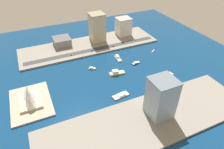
{
  "coord_description": "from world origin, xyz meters",
  "views": [
    {
      "loc": [
        -211.73,
        96.15,
        166.86
      ],
      "look_at": [
        -3.99,
        1.68,
        2.47
      ],
      "focal_mm": 32.03,
      "sensor_mm": 36.0,
      "label": 1
    }
  ],
  "objects_px": {
    "pickup_red": "(113,46)",
    "suv_black": "(123,42)",
    "barge_flat_brown": "(121,95)",
    "water_taxi_orange": "(92,68)",
    "taxi_yellow_cab": "(71,55)",
    "warehouse_low_gray": "(62,41)",
    "hatchback_blue": "(92,51)",
    "office_block_beige": "(97,27)",
    "ferry_yellow_fast": "(117,73)",
    "opera_landmark": "(29,96)",
    "hotel_broad_white": "(123,26)",
    "traffic_light_waterfront": "(83,52)",
    "ferry_green_doubledeck": "(171,77)",
    "van_white": "(135,40)",
    "ferry_white_commuter": "(118,58)",
    "sailboat_small_white": "(153,51)",
    "tower_tall_glass": "(161,98)",
    "patrol_launch_navy": "(136,63)"
  },
  "relations": [
    {
      "from": "pickup_red",
      "to": "suv_black",
      "type": "height_order",
      "value": "pickup_red"
    },
    {
      "from": "barge_flat_brown",
      "to": "pickup_red",
      "type": "bearing_deg",
      "value": -20.18
    },
    {
      "from": "water_taxi_orange",
      "to": "taxi_yellow_cab",
      "type": "bearing_deg",
      "value": 21.42
    },
    {
      "from": "warehouse_low_gray",
      "to": "hatchback_blue",
      "type": "relative_size",
      "value": 6.41
    },
    {
      "from": "office_block_beige",
      "to": "taxi_yellow_cab",
      "type": "height_order",
      "value": "office_block_beige"
    },
    {
      "from": "ferry_yellow_fast",
      "to": "hatchback_blue",
      "type": "height_order",
      "value": "ferry_yellow_fast"
    },
    {
      "from": "opera_landmark",
      "to": "warehouse_low_gray",
      "type": "bearing_deg",
      "value": -28.04
    },
    {
      "from": "hotel_broad_white",
      "to": "traffic_light_waterfront",
      "type": "xyz_separation_m",
      "value": [
        -41.49,
        95.58,
        -11.9
      ]
    },
    {
      "from": "ferry_green_doubledeck",
      "to": "traffic_light_waterfront",
      "type": "distance_m",
      "value": 144.49
    },
    {
      "from": "hatchback_blue",
      "to": "van_white",
      "type": "distance_m",
      "value": 85.35
    },
    {
      "from": "ferry_white_commuter",
      "to": "van_white",
      "type": "xyz_separation_m",
      "value": [
        42.76,
        -55.53,
        1.48
      ]
    },
    {
      "from": "barge_flat_brown",
      "to": "office_block_beige",
      "type": "distance_m",
      "value": 158.99
    },
    {
      "from": "sailboat_small_white",
      "to": "van_white",
      "type": "distance_m",
      "value": 46.42
    },
    {
      "from": "hotel_broad_white",
      "to": "hatchback_blue",
      "type": "bearing_deg",
      "value": 116.47
    },
    {
      "from": "hotel_broad_white",
      "to": "sailboat_small_white",
      "type": "bearing_deg",
      "value": -167.47
    },
    {
      "from": "traffic_light_waterfront",
      "to": "hatchback_blue",
      "type": "bearing_deg",
      "value": -81.4
    },
    {
      "from": "office_block_beige",
      "to": "taxi_yellow_cab",
      "type": "bearing_deg",
      "value": 120.73
    },
    {
      "from": "water_taxi_orange",
      "to": "office_block_beige",
      "type": "distance_m",
      "value": 96.35
    },
    {
      "from": "ferry_green_doubledeck",
      "to": "water_taxi_orange",
      "type": "bearing_deg",
      "value": 53.73
    },
    {
      "from": "sailboat_small_white",
      "to": "tower_tall_glass",
      "type": "distance_m",
      "value": 148.06
    },
    {
      "from": "office_block_beige",
      "to": "ferry_green_doubledeck",
      "type": "bearing_deg",
      "value": -161.43
    },
    {
      "from": "ferry_green_doubledeck",
      "to": "hotel_broad_white",
      "type": "xyz_separation_m",
      "value": [
        153.07,
        -3.88,
        16.41
      ]
    },
    {
      "from": "water_taxi_orange",
      "to": "hatchback_blue",
      "type": "height_order",
      "value": "hatchback_blue"
    },
    {
      "from": "barge_flat_brown",
      "to": "pickup_red",
      "type": "xyz_separation_m",
      "value": [
        118.05,
        -43.38,
        2.46
      ]
    },
    {
      "from": "suv_black",
      "to": "tower_tall_glass",
      "type": "bearing_deg",
      "value": 165.89
    },
    {
      "from": "office_block_beige",
      "to": "taxi_yellow_cab",
      "type": "xyz_separation_m",
      "value": [
        -35.49,
        59.68,
        -23.89
      ]
    },
    {
      "from": "hotel_broad_white",
      "to": "tower_tall_glass",
      "type": "bearing_deg",
      "value": 163.53
    },
    {
      "from": "patrol_launch_navy",
      "to": "office_block_beige",
      "type": "xyz_separation_m",
      "value": [
        97.1,
        25.64,
        26.22
      ]
    },
    {
      "from": "barge_flat_brown",
      "to": "traffic_light_waterfront",
      "type": "distance_m",
      "value": 116.21
    },
    {
      "from": "office_block_beige",
      "to": "barge_flat_brown",
      "type": "bearing_deg",
      "value": 169.42
    },
    {
      "from": "ferry_white_commuter",
      "to": "opera_landmark",
      "type": "bearing_deg",
      "value": 108.85
    },
    {
      "from": "ferry_yellow_fast",
      "to": "van_white",
      "type": "bearing_deg",
      "value": -43.53
    },
    {
      "from": "ferry_yellow_fast",
      "to": "opera_landmark",
      "type": "bearing_deg",
      "value": 95.19
    },
    {
      "from": "water_taxi_orange",
      "to": "hatchback_blue",
      "type": "xyz_separation_m",
      "value": [
        47.15,
        -17.37,
        2.2
      ]
    },
    {
      "from": "warehouse_low_gray",
      "to": "hatchback_blue",
      "type": "bearing_deg",
      "value": -137.28
    },
    {
      "from": "sailboat_small_white",
      "to": "van_white",
      "type": "relative_size",
      "value": 2.25
    },
    {
      "from": "tower_tall_glass",
      "to": "opera_landmark",
      "type": "bearing_deg",
      "value": 57.99
    },
    {
      "from": "sailboat_small_white",
      "to": "hatchback_blue",
      "type": "bearing_deg",
      "value": 67.41
    },
    {
      "from": "sailboat_small_white",
      "to": "warehouse_low_gray",
      "type": "xyz_separation_m",
      "value": [
        83.31,
        135.69,
        8.3
      ]
    },
    {
      "from": "pickup_red",
      "to": "patrol_launch_navy",
      "type": "bearing_deg",
      "value": -169.74
    },
    {
      "from": "warehouse_low_gray",
      "to": "hatchback_blue",
      "type": "xyz_separation_m",
      "value": [
        -43.61,
        -40.28,
        -5.71
      ]
    },
    {
      "from": "warehouse_low_gray",
      "to": "pickup_red",
      "type": "distance_m",
      "value": 89.94
    },
    {
      "from": "sailboat_small_white",
      "to": "pickup_red",
      "type": "xyz_separation_m",
      "value": [
        39.69,
        57.24,
        2.6
      ]
    },
    {
      "from": "barge_flat_brown",
      "to": "hatchback_blue",
      "type": "relative_size",
      "value": 4.85
    },
    {
      "from": "hatchback_blue",
      "to": "traffic_light_waterfront",
      "type": "relative_size",
      "value": 0.72
    },
    {
      "from": "tower_tall_glass",
      "to": "suv_black",
      "type": "bearing_deg",
      "value": -14.11
    },
    {
      "from": "tower_tall_glass",
      "to": "opera_landmark",
      "type": "xyz_separation_m",
      "value": [
        79.12,
        126.57,
        -15.33
      ]
    },
    {
      "from": "water_taxi_orange",
      "to": "barge_flat_brown",
      "type": "bearing_deg",
      "value": -170.26
    },
    {
      "from": "office_block_beige",
      "to": "hatchback_blue",
      "type": "height_order",
      "value": "office_block_beige"
    },
    {
      "from": "water_taxi_orange",
      "to": "traffic_light_waterfront",
      "type": "height_order",
      "value": "traffic_light_waterfront"
    }
  ]
}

